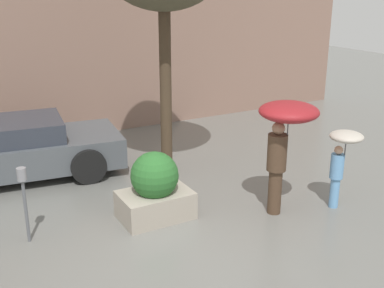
{
  "coord_description": "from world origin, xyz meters",
  "views": [
    {
      "loc": [
        -2.82,
        -5.59,
        3.81
      ],
      "look_at": [
        1.16,
        1.6,
        1.05
      ],
      "focal_mm": 45.0,
      "sensor_mm": 36.0,
      "label": 1
    }
  ],
  "objects_px": {
    "planter_box": "(155,189)",
    "person_child": "(342,152)",
    "parked_car_near": "(16,150)",
    "parking_meter": "(23,189)",
    "person_adult": "(285,127)"
  },
  "relations": [
    {
      "from": "person_adult",
      "to": "parking_meter",
      "type": "bearing_deg",
      "value": -158.65
    },
    {
      "from": "planter_box",
      "to": "parked_car_near",
      "type": "distance_m",
      "value": 3.5
    },
    {
      "from": "planter_box",
      "to": "parked_car_near",
      "type": "bearing_deg",
      "value": 119.25
    },
    {
      "from": "person_adult",
      "to": "parking_meter",
      "type": "relative_size",
      "value": 1.63
    },
    {
      "from": "planter_box",
      "to": "parking_meter",
      "type": "bearing_deg",
      "value": 173.66
    },
    {
      "from": "person_child",
      "to": "parked_car_near",
      "type": "bearing_deg",
      "value": -176.01
    },
    {
      "from": "person_adult",
      "to": "parking_meter",
      "type": "height_order",
      "value": "person_adult"
    },
    {
      "from": "planter_box",
      "to": "person_child",
      "type": "relative_size",
      "value": 0.84
    },
    {
      "from": "planter_box",
      "to": "person_adult",
      "type": "height_order",
      "value": "person_adult"
    },
    {
      "from": "planter_box",
      "to": "parked_car_near",
      "type": "xyz_separation_m",
      "value": [
        -1.71,
        3.05,
        0.06
      ]
    },
    {
      "from": "person_adult",
      "to": "parking_meter",
      "type": "distance_m",
      "value": 4.23
    },
    {
      "from": "person_adult",
      "to": "person_child",
      "type": "relative_size",
      "value": 1.39
    },
    {
      "from": "planter_box",
      "to": "person_child",
      "type": "height_order",
      "value": "person_child"
    },
    {
      "from": "parking_meter",
      "to": "person_child",
      "type": "bearing_deg",
      "value": -15.86
    },
    {
      "from": "parking_meter",
      "to": "parked_car_near",
      "type": "bearing_deg",
      "value": 83.09
    }
  ]
}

